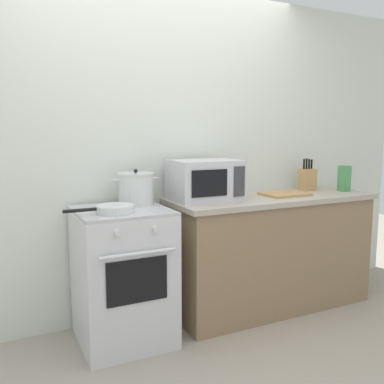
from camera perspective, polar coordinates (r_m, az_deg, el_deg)
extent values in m
plane|color=#9E9384|center=(2.75, 2.47, -23.03)|extent=(10.00, 10.00, 0.00)
cube|color=silver|center=(3.36, -0.84, 5.17)|extent=(4.40, 0.10, 2.50)
cube|color=#8C7051|center=(3.51, 10.68, -8.29)|extent=(1.64, 0.56, 0.88)
cube|color=#ADA393|center=(3.41, 10.88, -0.85)|extent=(1.70, 0.60, 0.04)
cube|color=silver|center=(2.94, -9.36, -11.31)|extent=(0.60, 0.60, 0.90)
cube|color=#B7B7BC|center=(2.82, -9.57, -2.47)|extent=(0.60, 0.60, 0.02)
cube|color=black|center=(2.65, -7.44, -11.92)|extent=(0.39, 0.01, 0.28)
cylinder|color=silver|center=(2.57, -7.32, -8.33)|extent=(0.48, 0.02, 0.02)
cylinder|color=silver|center=(2.51, -10.12, -5.45)|extent=(0.04, 0.02, 0.04)
cylinder|color=silver|center=(2.59, -4.99, -4.96)|extent=(0.04, 0.02, 0.04)
cylinder|color=silver|center=(2.96, -7.62, 0.33)|extent=(0.24, 0.24, 0.21)
cylinder|color=silver|center=(2.95, -7.66, 2.48)|extent=(0.25, 0.25, 0.01)
sphere|color=black|center=(2.95, -7.67, 2.87)|extent=(0.03, 0.03, 0.03)
cylinder|color=silver|center=(2.91, -10.29, 1.60)|extent=(0.05, 0.01, 0.01)
cylinder|color=silver|center=(3.00, -5.08, 1.90)|extent=(0.05, 0.01, 0.01)
cylinder|color=silver|center=(2.68, -10.40, -2.29)|extent=(0.24, 0.24, 0.05)
cylinder|color=black|center=(2.63, -15.04, -2.43)|extent=(0.20, 0.02, 0.02)
cube|color=silver|center=(3.13, 1.78, 1.63)|extent=(0.50, 0.36, 0.30)
cube|color=black|center=(2.94, 2.42, 1.20)|extent=(0.28, 0.01, 0.19)
cube|color=#38383D|center=(3.06, 6.46, 1.44)|extent=(0.09, 0.01, 0.22)
cube|color=tan|center=(3.46, 12.54, -0.28)|extent=(0.36, 0.26, 0.02)
cube|color=tan|center=(3.77, 15.40, 1.63)|extent=(0.13, 0.10, 0.19)
cylinder|color=black|center=(3.73, 15.00, 3.70)|extent=(0.02, 0.02, 0.09)
cylinder|color=black|center=(3.75, 15.32, 3.74)|extent=(0.02, 0.02, 0.09)
cylinder|color=black|center=(3.77, 15.64, 3.70)|extent=(0.02, 0.02, 0.08)
cylinder|color=black|center=(3.79, 15.95, 3.68)|extent=(0.02, 0.02, 0.08)
cube|color=#4C9356|center=(3.83, 19.99, 1.74)|extent=(0.08, 0.08, 0.22)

